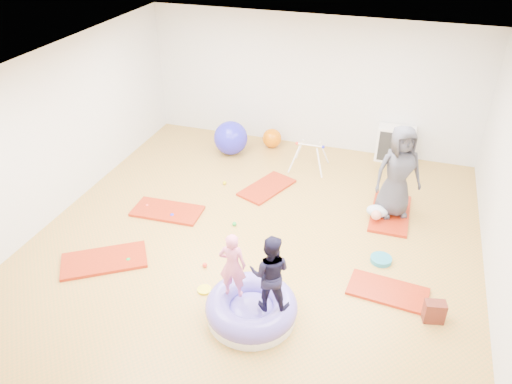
% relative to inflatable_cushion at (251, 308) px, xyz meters
% --- Properties ---
extents(room, '(7.01, 8.01, 2.81)m').
position_rel_inflatable_cushion_xyz_m(room, '(-0.48, 1.35, 1.25)').
color(room, olive).
rests_on(room, ground).
extents(gym_mat_front_left, '(1.41, 1.23, 0.05)m').
position_rel_inflatable_cushion_xyz_m(gym_mat_front_left, '(-2.51, 0.37, -0.12)').
color(gym_mat_front_left, '#B4270D').
rests_on(gym_mat_front_left, ground).
extents(gym_mat_mid_left, '(1.23, 0.66, 0.05)m').
position_rel_inflatable_cushion_xyz_m(gym_mat_mid_left, '(-2.21, 1.90, -0.12)').
color(gym_mat_mid_left, '#B4270D').
rests_on(gym_mat_mid_left, ground).
extents(gym_mat_center_back, '(0.95, 1.26, 0.05)m').
position_rel_inflatable_cushion_xyz_m(gym_mat_center_back, '(-0.78, 3.22, -0.13)').
color(gym_mat_center_back, '#B4270D').
rests_on(gym_mat_center_back, ground).
extents(gym_mat_right, '(1.15, 0.64, 0.05)m').
position_rel_inflatable_cushion_xyz_m(gym_mat_right, '(1.69, 1.04, -0.13)').
color(gym_mat_right, '#B4270D').
rests_on(gym_mat_right, ground).
extents(gym_mat_rear_right, '(0.65, 1.29, 0.05)m').
position_rel_inflatable_cushion_xyz_m(gym_mat_rear_right, '(1.53, 3.06, -0.12)').
color(gym_mat_rear_right, '#B4270D').
rests_on(gym_mat_rear_right, ground).
extents(inflatable_cushion, '(1.22, 1.22, 0.39)m').
position_rel_inflatable_cushion_xyz_m(inflatable_cushion, '(0.00, 0.00, 0.00)').
color(inflatable_cushion, white).
rests_on(inflatable_cushion, ground).
extents(child_pink, '(0.38, 0.28, 0.97)m').
position_rel_inflatable_cushion_xyz_m(child_pink, '(-0.27, 0.04, 0.69)').
color(child_pink, pink).
rests_on(child_pink, inflatable_cushion).
extents(child_navy, '(0.58, 0.49, 1.09)m').
position_rel_inflatable_cushion_xyz_m(child_navy, '(0.25, -0.02, 0.75)').
color(child_navy, black).
rests_on(child_navy, inflatable_cushion).
extents(adult_caregiver, '(0.94, 0.81, 1.63)m').
position_rel_inflatable_cushion_xyz_m(adult_caregiver, '(1.55, 3.05, 0.72)').
color(adult_caregiver, '#383842').
rests_on(adult_caregiver, gym_mat_rear_right).
extents(infant, '(0.37, 0.37, 0.22)m').
position_rel_inflatable_cushion_xyz_m(infant, '(1.32, 2.81, 0.01)').
color(infant, silver).
rests_on(infant, gym_mat_rear_right).
extents(ball_pit_balls, '(1.76, 2.70, 0.07)m').
position_rel_inflatable_cushion_xyz_m(ball_pit_balls, '(-1.73, 1.66, -0.11)').
color(ball_pit_balls, green).
rests_on(ball_pit_balls, ground).
extents(exercise_ball_blue, '(0.72, 0.72, 0.72)m').
position_rel_inflatable_cushion_xyz_m(exercise_ball_blue, '(-1.94, 4.39, 0.21)').
color(exercise_ball_blue, '#2421CD').
rests_on(exercise_ball_blue, ground).
extents(exercise_ball_orange, '(0.42, 0.42, 0.42)m').
position_rel_inflatable_cushion_xyz_m(exercise_ball_orange, '(-1.20, 4.95, 0.06)').
color(exercise_ball_orange, '#D66403').
rests_on(exercise_ball_orange, ground).
extents(infant_play_gym, '(0.72, 0.68, 0.55)m').
position_rel_inflatable_cushion_xyz_m(infant_play_gym, '(-0.20, 4.24, 0.22)').
color(infant_play_gym, white).
rests_on(infant_play_gym, ground).
extents(cube_shelf, '(0.75, 0.37, 0.75)m').
position_rel_inflatable_cushion_xyz_m(cube_shelf, '(1.39, 5.15, 0.22)').
color(cube_shelf, white).
rests_on(cube_shelf, ground).
extents(balance_disc, '(0.33, 0.33, 0.07)m').
position_rel_inflatable_cushion_xyz_m(balance_disc, '(1.52, 1.71, -0.11)').
color(balance_disc, teal).
rests_on(balance_disc, ground).
extents(backpack, '(0.30, 0.22, 0.31)m').
position_rel_inflatable_cushion_xyz_m(backpack, '(2.30, 0.69, 0.01)').
color(backpack, '#AB3A25').
rests_on(backpack, ground).
extents(yellow_toy, '(0.21, 0.21, 0.03)m').
position_rel_inflatable_cushion_xyz_m(yellow_toy, '(-0.80, 0.27, -0.13)').
color(yellow_toy, '#DAC704').
rests_on(yellow_toy, ground).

